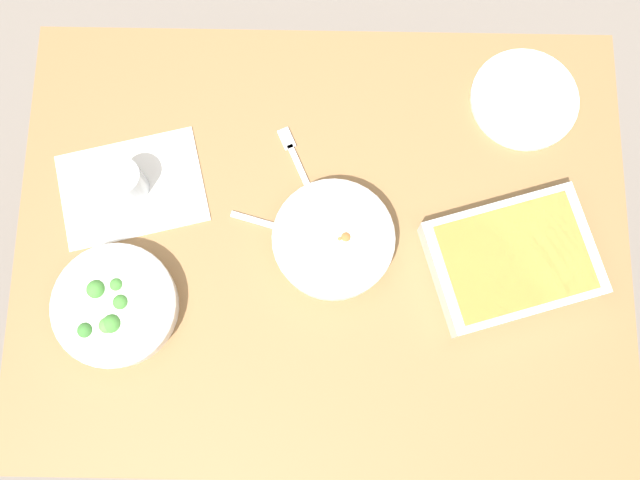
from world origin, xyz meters
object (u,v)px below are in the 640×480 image
at_px(spoon_by_stew, 284,229).
at_px(fork_on_table, 294,161).
at_px(side_plate, 522,99).
at_px(baking_dish, 510,259).
at_px(broccoli_bowl, 112,306).
at_px(drink_cup, 124,183).
at_px(stew_bowl, 331,240).

relative_size(spoon_by_stew, fork_on_table, 1.03).
height_order(side_plate, fork_on_table, side_plate).
xyz_separation_m(baking_dish, spoon_by_stew, (0.43, -0.06, -0.03)).
height_order(side_plate, spoon_by_stew, side_plate).
distance_m(baking_dish, spoon_by_stew, 0.44).
xyz_separation_m(broccoli_bowl, drink_cup, (-0.01, -0.24, 0.01)).
distance_m(stew_bowl, baking_dish, 0.34).
relative_size(stew_bowl, fork_on_table, 1.38).
height_order(broccoli_bowl, baking_dish, broccoli_bowl).
height_order(baking_dish, side_plate, baking_dish).
relative_size(baking_dish, side_plate, 1.59).
bearing_deg(fork_on_table, stew_bowl, 114.31).
distance_m(broccoli_bowl, fork_on_table, 0.45).
xyz_separation_m(side_plate, spoon_by_stew, (0.48, 0.28, -0.00)).
height_order(drink_cup, fork_on_table, drink_cup).
bearing_deg(drink_cup, spoon_by_stew, 165.49).
xyz_separation_m(broccoli_bowl, fork_on_table, (-0.33, -0.30, -0.03)).
xyz_separation_m(broccoli_bowl, side_plate, (-0.79, -0.44, -0.02)).
bearing_deg(spoon_by_stew, fork_on_table, -96.99).
height_order(baking_dish, spoon_by_stew, baking_dish).
bearing_deg(stew_bowl, baking_dish, 174.50).
bearing_deg(drink_cup, side_plate, -165.69).
height_order(stew_bowl, baking_dish, same).
bearing_deg(spoon_by_stew, broccoli_bowl, 26.71).
distance_m(broccoli_bowl, drink_cup, 0.24).
bearing_deg(broccoli_bowl, baking_dish, -172.37).
height_order(stew_bowl, side_plate, stew_bowl).
height_order(broccoli_bowl, side_plate, broccoli_bowl).
distance_m(drink_cup, spoon_by_stew, 0.32).
height_order(stew_bowl, spoon_by_stew, stew_bowl).
bearing_deg(broccoli_bowl, drink_cup, -91.49).
relative_size(stew_bowl, broccoli_bowl, 1.00).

